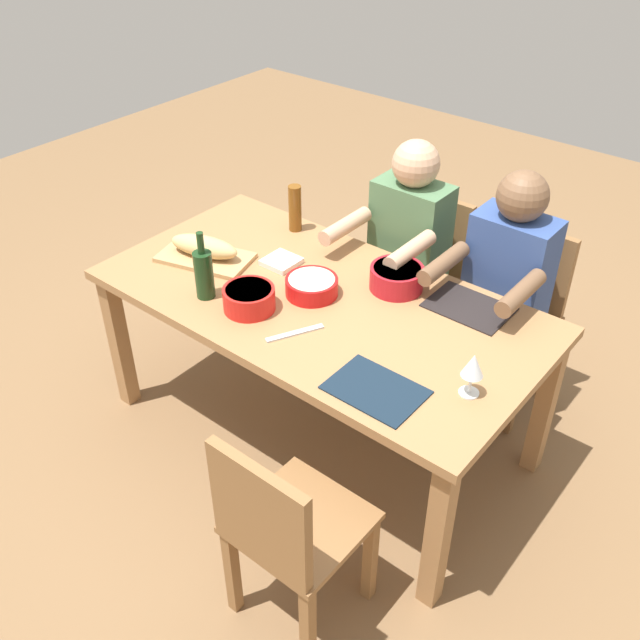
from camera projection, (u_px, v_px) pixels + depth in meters
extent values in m
plane|color=brown|center=(320.00, 430.00, 3.31)|extent=(8.00, 8.00, 0.00)
cube|color=#9E7044|center=(320.00, 302.00, 2.89)|extent=(1.82, 0.95, 0.04)
cube|color=#9E7044|center=(545.00, 406.00, 2.93)|extent=(0.07, 0.07, 0.70)
cube|color=#9E7044|center=(245.00, 268.00, 3.80)|extent=(0.07, 0.07, 0.70)
cube|color=#9E7044|center=(438.00, 536.00, 2.41)|extent=(0.07, 0.07, 0.70)
cube|color=#9E7044|center=(119.00, 342.00, 3.28)|extent=(0.07, 0.07, 0.70)
cube|color=olive|center=(505.00, 323.00, 3.25)|extent=(0.40, 0.40, 0.03)
cube|color=olive|center=(531.00, 267.00, 3.24)|extent=(0.38, 0.04, 0.40)
cube|color=olive|center=(514.00, 396.00, 3.19)|extent=(0.04, 0.04, 0.42)
cube|color=olive|center=(448.00, 365.00, 3.36)|extent=(0.04, 0.04, 0.42)
cube|color=olive|center=(547.00, 358.00, 3.40)|extent=(0.04, 0.04, 0.42)
cube|color=olive|center=(483.00, 331.00, 3.57)|extent=(0.04, 0.04, 0.42)
cylinder|color=#2D2D38|center=(491.00, 391.00, 3.19)|extent=(0.11, 0.11, 0.45)
cylinder|color=#2D2D38|center=(459.00, 376.00, 3.27)|extent=(0.11, 0.11, 0.45)
cube|color=#334C8C|center=(508.00, 275.00, 3.04)|extent=(0.34, 0.20, 0.55)
cylinder|color=brown|center=(521.00, 293.00, 2.71)|extent=(0.07, 0.30, 0.07)
cylinder|color=brown|center=(444.00, 263.00, 2.89)|extent=(0.07, 0.30, 0.07)
sphere|color=brown|center=(523.00, 196.00, 2.83)|extent=(0.21, 0.21, 0.21)
cube|color=olive|center=(301.00, 522.00, 2.35)|extent=(0.40, 0.40, 0.03)
cube|color=olive|center=(260.00, 515.00, 2.11)|extent=(0.38, 0.04, 0.40)
cube|color=olive|center=(297.00, 509.00, 2.67)|extent=(0.04, 0.04, 0.42)
cube|color=olive|center=(370.00, 558.00, 2.50)|extent=(0.04, 0.04, 0.42)
cube|color=olive|center=(232.00, 570.00, 2.46)|extent=(0.04, 0.04, 0.42)
cube|color=olive|center=(308.00, 629.00, 2.29)|extent=(0.04, 0.04, 0.42)
cube|color=olive|center=(412.00, 285.00, 3.50)|extent=(0.40, 0.40, 0.03)
cube|color=olive|center=(436.00, 233.00, 3.49)|extent=(0.38, 0.04, 0.40)
cube|color=olive|center=(419.00, 352.00, 3.44)|extent=(0.04, 0.04, 0.42)
cube|color=olive|center=(362.00, 325.00, 3.62)|extent=(0.04, 0.04, 0.42)
cube|color=olive|center=(455.00, 320.00, 3.66)|extent=(0.04, 0.04, 0.42)
cube|color=olive|center=(400.00, 296.00, 3.83)|extent=(0.04, 0.04, 0.42)
cylinder|color=#2D2D38|center=(398.00, 347.00, 3.45)|extent=(0.11, 0.11, 0.45)
cylinder|color=#2D2D38|center=(371.00, 335.00, 3.53)|extent=(0.11, 0.11, 0.45)
cube|color=#4C724C|center=(410.00, 239.00, 3.30)|extent=(0.34, 0.20, 0.55)
cylinder|color=tan|center=(410.00, 251.00, 2.97)|extent=(0.07, 0.30, 0.07)
cylinder|color=tan|center=(345.00, 226.00, 3.14)|extent=(0.07, 0.30, 0.07)
sphere|color=tan|center=(416.00, 164.00, 3.08)|extent=(0.21, 0.21, 0.21)
cylinder|color=#B21923|center=(397.00, 278.00, 2.91)|extent=(0.22, 0.22, 0.10)
cylinder|color=#2D7028|center=(397.00, 271.00, 2.89)|extent=(0.19, 0.19, 0.03)
cylinder|color=red|center=(312.00, 286.00, 2.88)|extent=(0.21, 0.21, 0.07)
cylinder|color=beige|center=(312.00, 281.00, 2.87)|extent=(0.19, 0.19, 0.03)
cylinder|color=red|center=(249.00, 299.00, 2.79)|extent=(0.21, 0.21, 0.09)
cylinder|color=orange|center=(249.00, 292.00, 2.77)|extent=(0.18, 0.18, 0.03)
cube|color=tan|center=(205.00, 257.00, 3.11)|extent=(0.45, 0.32, 0.02)
ellipsoid|color=tan|center=(204.00, 246.00, 3.08)|extent=(0.34, 0.19, 0.09)
cylinder|color=#193819|center=(204.00, 275.00, 2.83)|extent=(0.08, 0.08, 0.20)
cylinder|color=#193819|center=(200.00, 243.00, 2.74)|extent=(0.03, 0.03, 0.09)
cylinder|color=brown|center=(295.00, 208.00, 3.27)|extent=(0.06, 0.06, 0.22)
cylinder|color=silver|center=(469.00, 393.00, 2.41)|extent=(0.07, 0.07, 0.01)
cylinder|color=silver|center=(470.00, 384.00, 2.38)|extent=(0.01, 0.01, 0.07)
cone|color=silver|center=(473.00, 365.00, 2.34)|extent=(0.08, 0.08, 0.08)
cube|color=black|center=(469.00, 307.00, 2.82)|extent=(0.32, 0.23, 0.01)
cube|color=#142333|center=(376.00, 390.00, 2.42)|extent=(0.32, 0.23, 0.01)
cube|color=silver|center=(295.00, 333.00, 2.68)|extent=(0.13, 0.22, 0.01)
cube|color=white|center=(281.00, 262.00, 3.08)|extent=(0.14, 0.14, 0.02)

